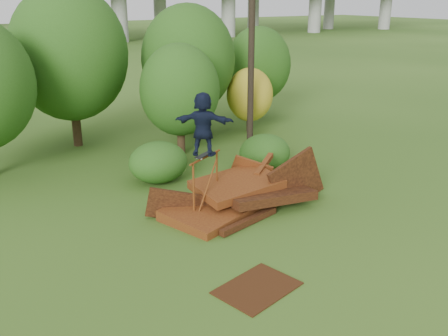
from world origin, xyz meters
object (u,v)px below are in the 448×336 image
flat_plate (257,288)px  utility_pole (252,13)px  scrap_pile (240,196)px  skater (203,124)px

flat_plate → utility_pole: size_ratio=0.16×
scrap_pile → utility_pole: (4.54, 6.03, 5.18)m
scrap_pile → skater: 2.69m
scrap_pile → flat_plate: (-2.18, -4.00, -0.39)m
scrap_pile → utility_pole: 9.15m
flat_plate → utility_pole: utility_pole is taller
skater → scrap_pile: bearing=-149.5°
flat_plate → utility_pole: bearing=56.2°
scrap_pile → skater: size_ratio=3.15×
skater → flat_plate: size_ratio=1.03×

